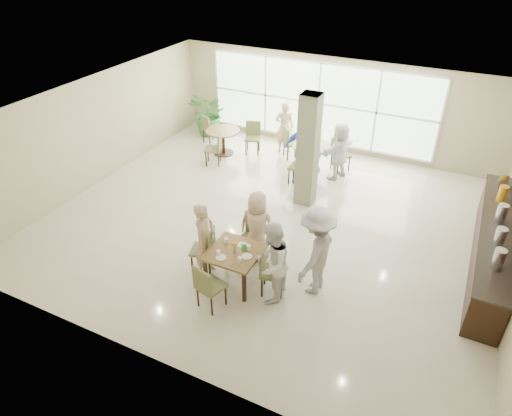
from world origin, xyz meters
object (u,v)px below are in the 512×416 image
at_px(teen_standing, 316,251).
at_px(adult_standing, 285,127).
at_px(round_table_right, 311,151).
at_px(potted_plant, 210,114).
at_px(teen_left, 205,240).
at_px(round_table_left, 223,136).
at_px(teen_right, 272,263).
at_px(buffet_counter, 494,243).
at_px(main_table, 235,255).
at_px(teen_far, 257,226).
at_px(adult_a, 302,151).
at_px(adult_b, 339,151).

bearing_deg(teen_standing, adult_standing, -146.98).
bearing_deg(teen_standing, round_table_right, -154.30).
height_order(potted_plant, teen_left, teen_left).
height_order(round_table_left, teen_right, teen_right).
bearing_deg(buffet_counter, adult_standing, 151.78).
bearing_deg(teen_right, teen_left, -101.42).
relative_size(potted_plant, adult_standing, 0.91).
bearing_deg(round_table_right, teen_right, -77.43).
bearing_deg(round_table_left, round_table_right, 3.34).
bearing_deg(teen_right, potted_plant, -147.98).
relative_size(main_table, teen_far, 0.63).
height_order(main_table, buffet_counter, buffet_counter).
bearing_deg(round_table_left, teen_standing, -44.80).
xyz_separation_m(main_table, round_table_right, (-0.36, 5.16, -0.09)).
bearing_deg(teen_right, teen_far, -149.21).
relative_size(round_table_right, teen_standing, 0.59).
distance_m(potted_plant, teen_left, 7.02).
xyz_separation_m(round_table_left, round_table_right, (2.75, 0.16, 0.01)).
distance_m(teen_right, adult_a, 4.60).
height_order(round_table_left, adult_a, adult_a).
relative_size(teen_standing, adult_standing, 1.16).
height_order(round_table_right, potted_plant, potted_plant).
xyz_separation_m(buffet_counter, teen_standing, (-2.98, -2.28, 0.35)).
relative_size(main_table, potted_plant, 0.69).
bearing_deg(buffet_counter, teen_standing, -142.61).
height_order(teen_left, teen_standing, teen_standing).
distance_m(teen_right, adult_b, 5.17).
relative_size(teen_right, adult_standing, 1.06).
bearing_deg(teen_left, buffet_counter, -63.21).
height_order(main_table, adult_a, adult_a).
bearing_deg(round_table_right, potted_plant, 166.82).
bearing_deg(teen_left, main_table, -92.66).
distance_m(potted_plant, adult_standing, 2.70).
xyz_separation_m(round_table_left, teen_standing, (4.55, -4.52, 0.35)).
height_order(main_table, round_table_left, same).
height_order(main_table, teen_left, teen_left).
bearing_deg(round_table_left, teen_far, -52.56).
bearing_deg(adult_standing, teen_left, 78.03).
height_order(buffet_counter, potted_plant, buffet_counter).
bearing_deg(teen_right, teen_standing, 125.11).
xyz_separation_m(round_table_right, teen_left, (-0.30, -5.15, 0.23)).
height_order(teen_right, adult_b, teen_right).
height_order(round_table_left, potted_plant, potted_plant).
xyz_separation_m(round_table_right, teen_standing, (1.81, -4.68, 0.34)).
xyz_separation_m(round_table_right, teen_far, (0.40, -4.27, 0.21)).
height_order(round_table_left, teen_standing, teen_standing).
height_order(potted_plant, adult_standing, adult_standing).
distance_m(teen_right, teen_standing, 0.86).
xyz_separation_m(main_table, potted_plant, (-4.21, 6.06, 0.05)).
xyz_separation_m(teen_far, teen_right, (0.77, -0.99, 0.05)).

